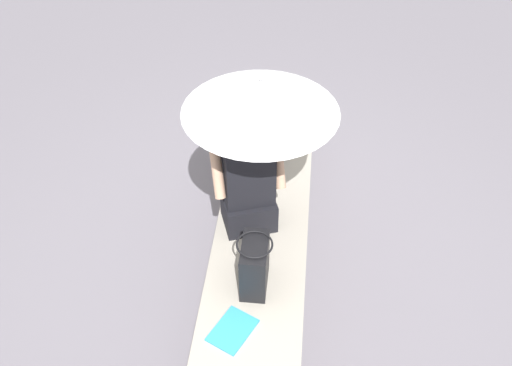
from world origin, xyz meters
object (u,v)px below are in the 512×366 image
at_px(parasol, 261,96).
at_px(handbag_black, 260,134).
at_px(person_seated, 248,180).
at_px(tote_bag_canvas, 255,265).
at_px(magazine, 233,330).

distance_m(parasol, handbag_black, 1.08).
height_order(person_seated, tote_bag_canvas, person_seated).
bearing_deg(magazine, parasol, 22.20).
distance_m(person_seated, parasol, 0.61).
distance_m(person_seated, magazine, 0.97).
xyz_separation_m(parasol, tote_bag_canvas, (-0.60, -0.03, -0.81)).
relative_size(tote_bag_canvas, magazine, 1.32).
bearing_deg(tote_bag_canvas, person_seated, 10.32).
relative_size(parasol, tote_bag_canvas, 3.06).
relative_size(parasol, magazine, 4.03).
height_order(parasol, tote_bag_canvas, parasol).
distance_m(person_seated, tote_bag_canvas, 0.58).
height_order(person_seated, handbag_black, person_seated).
xyz_separation_m(tote_bag_canvas, magazine, (-0.36, 0.10, -0.17)).
bearing_deg(magazine, tote_bag_canvas, 11.26).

